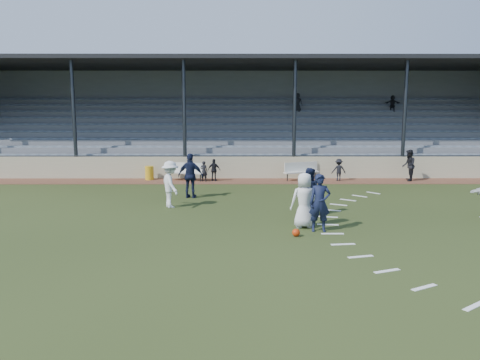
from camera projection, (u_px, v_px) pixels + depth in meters
name	position (u px, v px, depth m)	size (l,w,h in m)	color
ground	(240.00, 234.00, 14.41)	(90.00, 90.00, 0.00)	#2B3716
cinder_track	(239.00, 181.00, 24.79)	(34.00, 2.00, 0.02)	brown
retaining_wall	(239.00, 168.00, 25.74)	(34.00, 0.18, 1.20)	#BAB18F
bench_left	(185.00, 170.00, 24.88)	(2.03, 0.97, 0.95)	silver
bench_right	(301.00, 169.00, 25.09)	(2.00, 1.20, 0.95)	silver
trash_bin	(149.00, 173.00, 25.16)	(0.46, 0.46, 0.74)	gold
football	(296.00, 233.00, 14.12)	(0.24, 0.24, 0.24)	#BF310B
player_white_lead	(304.00, 200.00, 15.09)	(0.88, 0.57, 1.79)	white
player_navy_lead	(320.00, 203.00, 14.61)	(0.66, 0.44, 1.82)	#121833
player_navy_mid	(309.00, 191.00, 16.85)	(0.84, 0.65, 1.73)	#121833
player_white_wing	(170.00, 184.00, 18.15)	(1.18, 0.68, 1.83)	white
player_navy_wing	(191.00, 176.00, 20.09)	(1.13, 0.47, 1.92)	#121833
official	(409.00, 165.00, 24.69)	(0.81, 0.63, 1.66)	black
sub_left_near	(204.00, 171.00, 24.56)	(0.39, 0.26, 1.08)	black
sub_left_far	(214.00, 170.00, 24.70)	(0.68, 0.28, 1.17)	black
sub_right	(339.00, 170.00, 24.80)	(0.75, 0.43, 1.17)	black
grandstand	(239.00, 134.00, 30.15)	(34.60, 9.00, 6.61)	slate
penalty_arc	(374.00, 234.00, 14.42)	(3.89, 14.63, 0.01)	white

